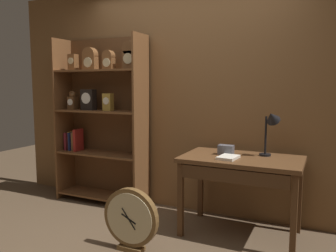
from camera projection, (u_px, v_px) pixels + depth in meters
name	position (u px, v px, depth m)	size (l,w,h in m)	color
back_wood_panel	(190.00, 98.00, 3.84)	(4.80, 0.05, 2.60)	brown
bookshelf	(101.00, 116.00, 4.16)	(1.17, 0.35, 2.02)	brown
workbench	(241.00, 168.00, 3.20)	(1.12, 0.66, 0.76)	brown
desk_lamp	(271.00, 123.00, 3.18)	(0.20, 0.20, 0.46)	black
toolbox_small	(226.00, 150.00, 3.32)	(0.15, 0.09, 0.10)	#595960
open_repair_manual	(228.00, 157.00, 3.14)	(0.16, 0.22, 0.03)	silver
round_clock_large	(131.00, 219.00, 2.94)	(0.52, 0.11, 0.56)	brown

